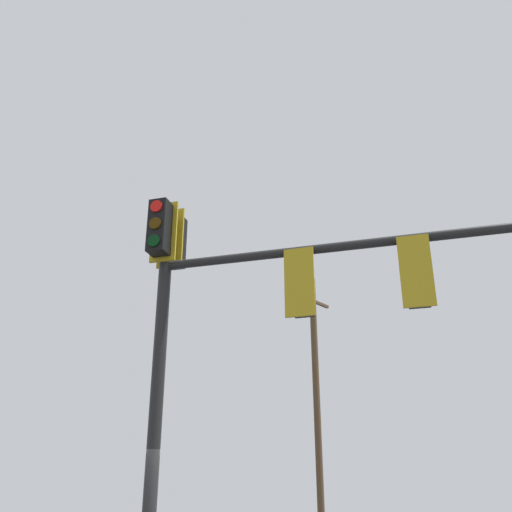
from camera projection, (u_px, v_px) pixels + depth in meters
The scene contains 2 objects.
signal_mast_assembly at pixel (237, 301), 8.51m from camera, with size 1.07×5.90×6.37m.
utility_pole_wooden at pixel (317, 397), 23.41m from camera, with size 2.30×0.88×10.69m.
Camera 1 is at (7.04, 3.51, 1.98)m, focal length 39.70 mm.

